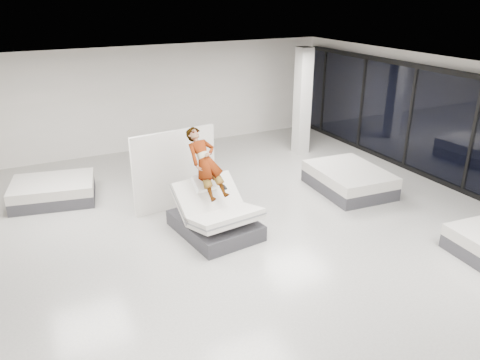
% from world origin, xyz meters
% --- Properties ---
extents(room, '(14.00, 14.04, 3.20)m').
position_xyz_m(room, '(0.00, 0.00, 1.60)').
color(room, '#BAB9B0').
rests_on(room, ground).
extents(hero_bed, '(1.59, 1.98, 1.17)m').
position_xyz_m(hero_bed, '(-0.49, 0.87, 0.36)').
color(hero_bed, '#36363B').
rests_on(hero_bed, floor).
extents(person, '(0.77, 1.56, 1.29)m').
position_xyz_m(person, '(-0.53, 1.20, 1.17)').
color(person, slate).
rests_on(person, hero_bed).
extents(remote, '(0.07, 0.15, 0.08)m').
position_xyz_m(remote, '(-0.27, 0.88, 0.99)').
color(remote, black).
rests_on(remote, person).
extents(divider_panel, '(2.03, 0.32, 1.84)m').
position_xyz_m(divider_panel, '(-0.79, 2.45, 0.92)').
color(divider_panel, white).
rests_on(divider_panel, floor).
extents(flat_bed_right_far, '(1.71, 2.18, 0.57)m').
position_xyz_m(flat_bed_right_far, '(3.43, 1.42, 0.29)').
color(flat_bed_right_far, '#36363B').
rests_on(flat_bed_right_far, floor).
extents(flat_bed_left_far, '(2.11, 1.74, 0.51)m').
position_xyz_m(flat_bed_left_far, '(-3.33, 4.08, 0.26)').
color(flat_bed_left_far, '#36363B').
rests_on(flat_bed_left_far, floor).
extents(column, '(0.40, 0.40, 3.20)m').
position_xyz_m(column, '(4.00, 4.50, 1.60)').
color(column, beige).
rests_on(column, floor).
extents(storefront_glazing, '(0.12, 13.40, 2.92)m').
position_xyz_m(storefront_glazing, '(5.90, 0.00, 1.45)').
color(storefront_glazing, '#222639').
rests_on(storefront_glazing, floor).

